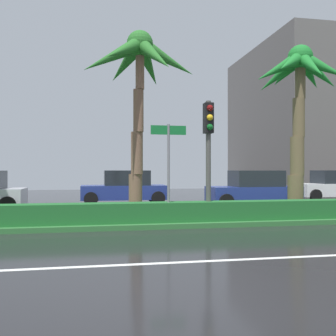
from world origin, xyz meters
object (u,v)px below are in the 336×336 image
object	(u,v)px
palm_tree_centre	(299,84)
traffic_signal_median_right	(209,138)
palm_tree_centre_left	(139,70)
car_in_traffic_third	(254,189)
car_in_traffic_second	(125,188)
street_name_sign	(168,159)
car_in_traffic_fourth	(334,186)

from	to	relation	value
palm_tree_centre	traffic_signal_median_right	xyz separation A→B (m)	(-3.80, -1.17, -2.14)
palm_tree_centre_left	traffic_signal_median_right	size ratio (longest dim) A/B	1.68
palm_tree_centre	car_in_traffic_third	xyz separation A→B (m)	(0.13, 4.38, -4.07)
palm_tree_centre	traffic_signal_median_right	bearing A→B (deg)	-162.90
palm_tree_centre_left	car_in_traffic_second	distance (m)	8.06
palm_tree_centre_left	street_name_sign	size ratio (longest dim) A/B	2.12
palm_tree_centre_left	car_in_traffic_second	bearing A→B (deg)	89.62
car_in_traffic_third	traffic_signal_median_right	bearing A→B (deg)	54.71
palm_tree_centre_left	street_name_sign	distance (m)	3.52
palm_tree_centre	car_in_traffic_fourth	xyz separation A→B (m)	(6.34, 7.35, -4.07)
palm_tree_centre_left	car_in_traffic_third	world-z (taller)	palm_tree_centre_left
traffic_signal_median_right	car_in_traffic_fourth	world-z (taller)	traffic_signal_median_right
car_in_traffic_second	palm_tree_centre	bearing A→B (deg)	129.80
car_in_traffic_second	palm_tree_centre_left	bearing A→B (deg)	89.62
car_in_traffic_second	traffic_signal_median_right	bearing A→B (deg)	103.97
palm_tree_centre	street_name_sign	distance (m)	6.00
traffic_signal_median_right	palm_tree_centre_left	bearing A→B (deg)	146.66
street_name_sign	palm_tree_centre	bearing A→B (deg)	14.51
traffic_signal_median_right	car_in_traffic_third	bearing A→B (deg)	54.71
palm_tree_centre	street_name_sign	xyz separation A→B (m)	(-5.12, -1.33, -2.82)
palm_tree_centre	traffic_signal_median_right	world-z (taller)	palm_tree_centre
palm_tree_centre_left	palm_tree_centre	size ratio (longest dim) A/B	1.03
traffic_signal_median_right	car_in_traffic_fourth	bearing A→B (deg)	40.04
palm_tree_centre_left	car_in_traffic_fourth	bearing A→B (deg)	30.36
palm_tree_centre_left	traffic_signal_median_right	xyz separation A→B (m)	(2.08, -1.37, -2.40)
street_name_sign	car_in_traffic_fourth	size ratio (longest dim) A/B	0.70
traffic_signal_median_right	car_in_traffic_third	xyz separation A→B (m)	(3.92, 5.55, -1.94)
car_in_traffic_second	car_in_traffic_third	xyz separation A→B (m)	(5.95, -2.62, 0.00)
traffic_signal_median_right	car_in_traffic_third	world-z (taller)	traffic_signal_median_right
palm_tree_centre	car_in_traffic_second	xyz separation A→B (m)	(-5.83, 6.99, -4.07)
car_in_traffic_third	car_in_traffic_fourth	xyz separation A→B (m)	(6.22, 2.98, 0.00)
car_in_traffic_second	car_in_traffic_third	size ratio (longest dim) A/B	1.00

